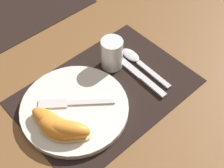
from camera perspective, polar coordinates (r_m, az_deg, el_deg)
name	(u,v)px	position (r m, az deg, el deg)	size (l,w,h in m)	color
ground_plane	(106,92)	(0.83, -1.06, -1.42)	(3.00, 3.00, 0.00)	brown
placemat	(106,91)	(0.83, -1.06, -1.34)	(0.46, 0.32, 0.00)	black
placemat_far	(15,8)	(1.13, -17.26, 13.16)	(0.46, 0.32, 0.00)	black
plate	(75,108)	(0.79, -6.85, -4.39)	(0.27, 0.27, 0.02)	white
juice_glass	(112,55)	(0.86, 0.00, 5.31)	(0.06, 0.06, 0.09)	silver
knife	(138,74)	(0.87, 4.70, 1.92)	(0.03, 0.22, 0.01)	silver
spoon	(137,60)	(0.90, 4.50, 4.42)	(0.04, 0.19, 0.01)	silver
fork	(71,103)	(0.79, -7.55, -3.45)	(0.16, 0.14, 0.00)	silver
citrus_wedge_0	(51,122)	(0.75, -11.05, -6.86)	(0.07, 0.13, 0.03)	#F4DB84
citrus_wedge_1	(58,128)	(0.74, -9.82, -7.96)	(0.09, 0.12, 0.04)	#F4DB84
citrus_wedge_2	(68,130)	(0.73, -8.00, -8.34)	(0.10, 0.11, 0.04)	#F4DB84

